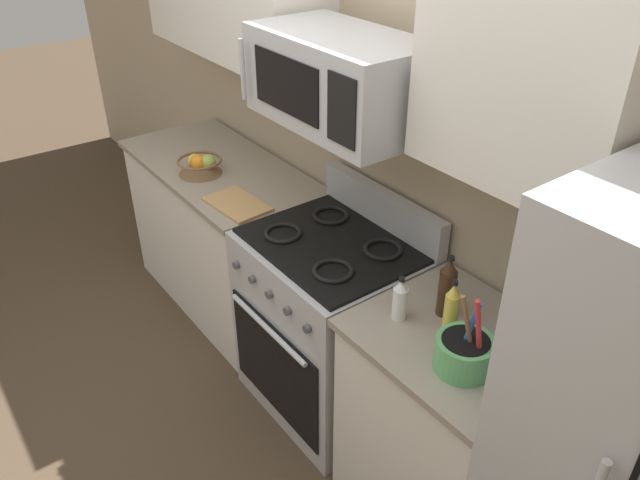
{
  "coord_description": "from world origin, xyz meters",
  "views": [
    {
      "loc": [
        1.8,
        -0.69,
        2.36
      ],
      "look_at": [
        0.09,
        0.58,
        1.03
      ],
      "focal_mm": 34.77,
      "sensor_mm": 36.0,
      "label": 1
    }
  ],
  "objects_px": {
    "range_oven": "(331,323)",
    "microwave": "(340,80)",
    "fruit_basket": "(200,165)",
    "cutting_board": "(237,204)",
    "bottle_vinegar": "(400,300)",
    "utensil_crock": "(464,353)",
    "bottle_soy": "(447,288)",
    "bottle_oil": "(451,310)",
    "prep_bowl": "(549,352)"
  },
  "relations": [
    {
      "from": "range_oven",
      "to": "bottle_oil",
      "type": "xyz_separation_m",
      "value": [
        0.71,
        -0.02,
        0.54
      ]
    },
    {
      "from": "utensil_crock",
      "to": "bottle_oil",
      "type": "xyz_separation_m",
      "value": [
        -0.15,
        0.09,
        0.04
      ]
    },
    {
      "from": "microwave",
      "to": "utensil_crock",
      "type": "bearing_deg",
      "value": -9.38
    },
    {
      "from": "cutting_board",
      "to": "bottle_soy",
      "type": "height_order",
      "value": "bottle_soy"
    },
    {
      "from": "range_oven",
      "to": "bottle_vinegar",
      "type": "bearing_deg",
      "value": -10.88
    },
    {
      "from": "bottle_oil",
      "to": "prep_bowl",
      "type": "height_order",
      "value": "bottle_oil"
    },
    {
      "from": "range_oven",
      "to": "microwave",
      "type": "relative_size",
      "value": 1.49
    },
    {
      "from": "bottle_oil",
      "to": "utensil_crock",
      "type": "bearing_deg",
      "value": -31.65
    },
    {
      "from": "utensil_crock",
      "to": "cutting_board",
      "type": "height_order",
      "value": "utensil_crock"
    },
    {
      "from": "utensil_crock",
      "to": "prep_bowl",
      "type": "bearing_deg",
      "value": 61.56
    },
    {
      "from": "fruit_basket",
      "to": "prep_bowl",
      "type": "bearing_deg",
      "value": 7.9
    },
    {
      "from": "cutting_board",
      "to": "bottle_vinegar",
      "type": "distance_m",
      "value": 1.1
    },
    {
      "from": "utensil_crock",
      "to": "fruit_basket",
      "type": "height_order",
      "value": "utensil_crock"
    },
    {
      "from": "utensil_crock",
      "to": "bottle_soy",
      "type": "distance_m",
      "value": 0.29
    },
    {
      "from": "range_oven",
      "to": "bottle_soy",
      "type": "height_order",
      "value": "bottle_soy"
    },
    {
      "from": "microwave",
      "to": "bottle_oil",
      "type": "relative_size",
      "value": 3.23
    },
    {
      "from": "utensil_crock",
      "to": "prep_bowl",
      "type": "xyz_separation_m",
      "value": [
        0.14,
        0.26,
        -0.04
      ]
    },
    {
      "from": "fruit_basket",
      "to": "bottle_vinegar",
      "type": "xyz_separation_m",
      "value": [
        1.53,
        0.02,
        0.03
      ]
    },
    {
      "from": "bottle_soy",
      "to": "microwave",
      "type": "bearing_deg",
      "value": -177.99
    },
    {
      "from": "microwave",
      "to": "bottle_oil",
      "type": "bearing_deg",
      "value": -3.96
    },
    {
      "from": "bottle_soy",
      "to": "bottle_oil",
      "type": "height_order",
      "value": "bottle_soy"
    },
    {
      "from": "range_oven",
      "to": "bottle_vinegar",
      "type": "distance_m",
      "value": 0.75
    },
    {
      "from": "cutting_board",
      "to": "prep_bowl",
      "type": "height_order",
      "value": "prep_bowl"
    },
    {
      "from": "microwave",
      "to": "fruit_basket",
      "type": "xyz_separation_m",
      "value": [
        -0.99,
        -0.15,
        -0.68
      ]
    },
    {
      "from": "bottle_soy",
      "to": "prep_bowl",
      "type": "distance_m",
      "value": 0.4
    },
    {
      "from": "bottle_vinegar",
      "to": "bottle_soy",
      "type": "bearing_deg",
      "value": 61.89
    },
    {
      "from": "utensil_crock",
      "to": "range_oven",
      "type": "bearing_deg",
      "value": 172.43
    },
    {
      "from": "range_oven",
      "to": "cutting_board",
      "type": "relative_size",
      "value": 3.34
    },
    {
      "from": "fruit_basket",
      "to": "bottle_soy",
      "type": "height_order",
      "value": "bottle_soy"
    },
    {
      "from": "microwave",
      "to": "fruit_basket",
      "type": "bearing_deg",
      "value": -171.21
    },
    {
      "from": "fruit_basket",
      "to": "cutting_board",
      "type": "height_order",
      "value": "fruit_basket"
    },
    {
      "from": "microwave",
      "to": "bottle_vinegar",
      "type": "xyz_separation_m",
      "value": [
        0.54,
        -0.13,
        -0.65
      ]
    },
    {
      "from": "prep_bowl",
      "to": "utensil_crock",
      "type": "bearing_deg",
      "value": -118.44
    },
    {
      "from": "microwave",
      "to": "utensil_crock",
      "type": "height_order",
      "value": "microwave"
    },
    {
      "from": "bottle_soy",
      "to": "prep_bowl",
      "type": "bearing_deg",
      "value": 14.86
    },
    {
      "from": "bottle_oil",
      "to": "range_oven",
      "type": "bearing_deg",
      "value": 178.29
    },
    {
      "from": "range_oven",
      "to": "prep_bowl",
      "type": "distance_m",
      "value": 1.11
    },
    {
      "from": "bottle_vinegar",
      "to": "bottle_soy",
      "type": "distance_m",
      "value": 0.18
    },
    {
      "from": "range_oven",
      "to": "microwave",
      "type": "height_order",
      "value": "microwave"
    },
    {
      "from": "fruit_basket",
      "to": "bottle_soy",
      "type": "relative_size",
      "value": 0.95
    },
    {
      "from": "fruit_basket",
      "to": "bottle_soy",
      "type": "distance_m",
      "value": 1.62
    },
    {
      "from": "prep_bowl",
      "to": "bottle_soy",
      "type": "bearing_deg",
      "value": -165.14
    },
    {
      "from": "bottle_oil",
      "to": "prep_bowl",
      "type": "bearing_deg",
      "value": 30.35
    },
    {
      "from": "cutting_board",
      "to": "bottle_vinegar",
      "type": "relative_size",
      "value": 1.82
    },
    {
      "from": "microwave",
      "to": "bottle_vinegar",
      "type": "bearing_deg",
      "value": -13.72
    },
    {
      "from": "fruit_basket",
      "to": "bottle_oil",
      "type": "relative_size",
      "value": 1.05
    },
    {
      "from": "range_oven",
      "to": "bottle_soy",
      "type": "xyz_separation_m",
      "value": [
        0.62,
        0.05,
        0.55
      ]
    },
    {
      "from": "utensil_crock",
      "to": "bottle_oil",
      "type": "distance_m",
      "value": 0.18
    },
    {
      "from": "bottle_oil",
      "to": "fruit_basket",
      "type": "bearing_deg",
      "value": -176.49
    },
    {
      "from": "fruit_basket",
      "to": "cutting_board",
      "type": "relative_size",
      "value": 0.73
    }
  ]
}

